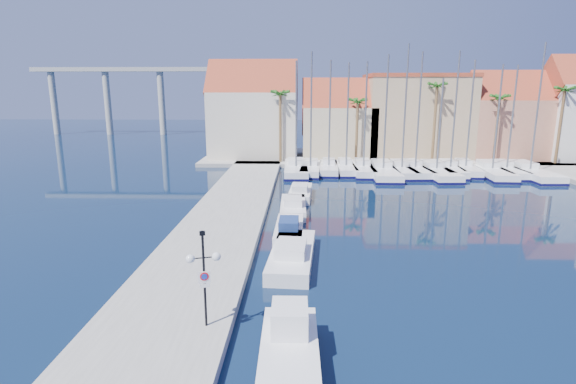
# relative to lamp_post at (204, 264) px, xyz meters

# --- Properties ---
(ground) EXTENTS (260.00, 260.00, 0.00)m
(ground) POSITION_rel_lamp_post_xyz_m (7.00, 0.45, -3.19)
(ground) COLOR black
(ground) RESTS_ON ground
(quay_west) EXTENTS (6.00, 77.00, 0.50)m
(quay_west) POSITION_rel_lamp_post_xyz_m (-2.00, 13.95, -2.94)
(quay_west) COLOR gray
(quay_west) RESTS_ON ground
(shore_north) EXTENTS (54.00, 16.00, 0.50)m
(shore_north) POSITION_rel_lamp_post_xyz_m (17.00, 48.45, -2.94)
(shore_north) COLOR gray
(shore_north) RESTS_ON ground
(lamp_post) EXTENTS (1.35, 0.65, 4.10)m
(lamp_post) POSITION_rel_lamp_post_xyz_m (0.00, 0.00, 0.00)
(lamp_post) COLOR black
(lamp_post) RESTS_ON quay_west
(fishing_boat) EXTENTS (2.19, 6.27, 2.18)m
(fishing_boat) POSITION_rel_lamp_post_xyz_m (3.50, -2.50, -2.46)
(fishing_boat) COLOR #0F105B
(fishing_boat) RESTS_ON ground
(motorboat_west_0) EXTENTS (2.88, 7.60, 1.40)m
(motorboat_west_0) POSITION_rel_lamp_post_xyz_m (3.35, 8.23, -2.68)
(motorboat_west_0) COLOR white
(motorboat_west_0) RESTS_ON ground
(motorboat_west_1) EXTENTS (1.96, 5.88, 1.40)m
(motorboat_west_1) POSITION_rel_lamp_post_xyz_m (3.03, 13.00, -2.68)
(motorboat_west_1) COLOR white
(motorboat_west_1) RESTS_ON ground
(motorboat_west_2) EXTENTS (2.13, 6.38, 1.40)m
(motorboat_west_2) POSITION_rel_lamp_post_xyz_m (3.18, 19.25, -2.68)
(motorboat_west_2) COLOR white
(motorboat_west_2) RESTS_ON ground
(motorboat_west_3) EXTENTS (2.33, 6.28, 1.40)m
(motorboat_west_3) POSITION_rel_lamp_post_xyz_m (3.75, 24.30, -2.68)
(motorboat_west_3) COLOR white
(motorboat_west_3) RESTS_ON ground
(sailboat_0) EXTENTS (3.02, 10.53, 13.12)m
(sailboat_0) POSITION_rel_lamp_post_xyz_m (3.15, 36.86, -2.60)
(sailboat_0) COLOR white
(sailboat_0) RESTS_ON ground
(sailboat_1) EXTENTS (2.87, 8.78, 14.10)m
(sailboat_1) POSITION_rel_lamp_post_xyz_m (4.93, 36.75, -2.55)
(sailboat_1) COLOR white
(sailboat_1) RESTS_ON ground
(sailboat_2) EXTENTS (2.54, 8.23, 13.23)m
(sailboat_2) POSITION_rel_lamp_post_xyz_m (7.13, 37.32, -2.55)
(sailboat_2) COLOR white
(sailboat_2) RESTS_ON ground
(sailboat_3) EXTENTS (2.43, 8.37, 12.97)m
(sailboat_3) POSITION_rel_lamp_post_xyz_m (9.19, 37.48, -2.56)
(sailboat_3) COLOR white
(sailboat_3) RESTS_ON ground
(sailboat_4) EXTENTS (2.65, 9.33, 13.03)m
(sailboat_4) POSITION_rel_lamp_post_xyz_m (11.24, 36.97, -2.58)
(sailboat_4) COLOR white
(sailboat_4) RESTS_ON ground
(sailboat_5) EXTENTS (3.26, 11.55, 13.70)m
(sailboat_5) POSITION_rel_lamp_post_xyz_m (13.36, 35.80, -2.61)
(sailboat_5) COLOR white
(sailboat_5) RESTS_ON ground
(sailboat_6) EXTENTS (2.83, 9.17, 14.91)m
(sailboat_6) POSITION_rel_lamp_post_xyz_m (15.62, 36.35, -2.55)
(sailboat_6) COLOR white
(sailboat_6) RESTS_ON ground
(sailboat_7) EXTENTS (3.19, 9.63, 14.06)m
(sailboat_7) POSITION_rel_lamp_post_xyz_m (17.26, 36.66, -2.57)
(sailboat_7) COLOR white
(sailboat_7) RESTS_ON ground
(sailboat_8) EXTENTS (3.45, 11.12, 11.15)m
(sailboat_8) POSITION_rel_lamp_post_xyz_m (19.48, 35.78, -2.63)
(sailboat_8) COLOR white
(sailboat_8) RESTS_ON ground
(sailboat_9) EXTENTS (2.81, 9.00, 14.16)m
(sailboat_9) POSITION_rel_lamp_post_xyz_m (21.48, 36.77, -2.56)
(sailboat_9) COLOR white
(sailboat_9) RESTS_ON ground
(sailboat_10) EXTENTS (2.96, 8.60, 13.22)m
(sailboat_10) POSITION_rel_lamp_post_xyz_m (23.52, 37.39, -2.56)
(sailboat_10) COLOR white
(sailboat_10) RESTS_ON ground
(sailboat_11) EXTENTS (3.29, 10.58, 12.66)m
(sailboat_11) POSITION_rel_lamp_post_xyz_m (26.05, 36.02, -2.61)
(sailboat_11) COLOR white
(sailboat_11) RESTS_ON ground
(sailboat_12) EXTENTS (2.47, 9.15, 12.62)m
(sailboat_12) POSITION_rel_lamp_post_xyz_m (27.94, 36.57, -2.59)
(sailboat_12) COLOR white
(sailboat_12) RESTS_ON ground
(sailboat_13) EXTENTS (3.42, 11.47, 14.93)m
(sailboat_13) POSITION_rel_lamp_post_xyz_m (30.16, 35.76, -2.60)
(sailboat_13) COLOR white
(sailboat_13) RESTS_ON ground
(building_0) EXTENTS (12.30, 9.00, 13.50)m
(building_0) POSITION_rel_lamp_post_xyz_m (-3.00, 47.45, 3.34)
(building_0) COLOR beige
(building_0) RESTS_ON shore_north
(building_1) EXTENTS (10.30, 8.00, 11.00)m
(building_1) POSITION_rel_lamp_post_xyz_m (9.00, 47.45, 2.11)
(building_1) COLOR tan
(building_1) RESTS_ON shore_north
(building_2) EXTENTS (14.20, 10.20, 11.50)m
(building_2) POSITION_rel_lamp_post_xyz_m (20.00, 48.45, 3.07)
(building_2) COLOR tan
(building_2) RESTS_ON shore_north
(building_3) EXTENTS (10.30, 8.00, 12.00)m
(building_3) POSITION_rel_lamp_post_xyz_m (32.00, 47.45, 2.67)
(building_3) COLOR #B7745D
(building_3) RESTS_ON shore_north
(building_4) EXTENTS (8.30, 8.00, 14.00)m
(building_4) POSITION_rel_lamp_post_xyz_m (41.00, 46.45, 3.78)
(building_4) COLOR silver
(building_4) RESTS_ON shore_north
(palm_0) EXTENTS (2.60, 2.60, 10.15)m
(palm_0) POSITION_rel_lamp_post_xyz_m (1.00, 42.45, 5.89)
(palm_0) COLOR brown
(palm_0) RESTS_ON shore_north
(palm_1) EXTENTS (2.60, 2.60, 9.15)m
(palm_1) POSITION_rel_lamp_post_xyz_m (11.00, 42.45, 4.95)
(palm_1) COLOR brown
(palm_1) RESTS_ON shore_north
(palm_2) EXTENTS (2.60, 2.60, 11.15)m
(palm_2) POSITION_rel_lamp_post_xyz_m (21.00, 42.45, 6.83)
(palm_2) COLOR brown
(palm_2) RESTS_ON shore_north
(palm_3) EXTENTS (2.60, 2.60, 9.65)m
(palm_3) POSITION_rel_lamp_post_xyz_m (29.00, 42.45, 5.42)
(palm_3) COLOR brown
(palm_3) RESTS_ON shore_north
(palm_4) EXTENTS (2.60, 2.60, 10.65)m
(palm_4) POSITION_rel_lamp_post_xyz_m (37.00, 42.45, 6.36)
(palm_4) COLOR brown
(palm_4) RESTS_ON shore_north
(viaduct) EXTENTS (48.00, 2.20, 14.45)m
(viaduct) POSITION_rel_lamp_post_xyz_m (-32.07, 82.45, 7.06)
(viaduct) COLOR #9E9E99
(viaduct) RESTS_ON ground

